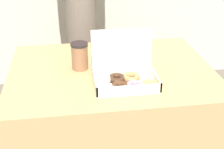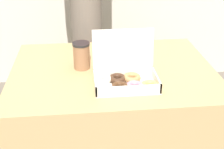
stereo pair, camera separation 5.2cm
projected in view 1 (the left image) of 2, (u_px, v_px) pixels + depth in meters
name	position (u px, v px, depth m)	size (l,w,h in m)	color
table	(111.00, 124.00, 1.80)	(1.06, 0.80, 0.71)	tan
donut_box	(123.00, 78.00, 1.47)	(0.33, 0.23, 0.24)	silver
coffee_cup	(80.00, 56.00, 1.61)	(0.09, 0.09, 0.14)	#8C6042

